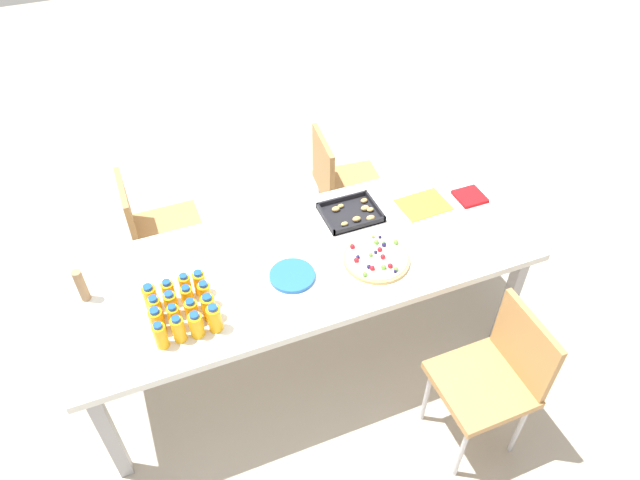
{
  "coord_description": "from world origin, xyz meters",
  "views": [
    {
      "loc": [
        -0.67,
        -1.9,
        2.76
      ],
      "look_at": [
        0.12,
        0.07,
        0.76
      ],
      "focal_mm": 32.7,
      "sensor_mm": 36.0,
      "label": 1
    }
  ],
  "objects_px": {
    "juice_bottle_1": "(178,329)",
    "paper_folder": "(424,205)",
    "juice_bottle_7": "(209,307)",
    "napkin_stack": "(470,197)",
    "chair_far_right": "(341,181)",
    "juice_bottle_6": "(192,312)",
    "chair_far_left": "(155,227)",
    "juice_bottle_13": "(169,292)",
    "juice_bottle_12": "(151,297)",
    "plate_stack": "(292,276)",
    "juice_bottle_9": "(171,305)",
    "juice_bottle_15": "(200,283)",
    "juice_bottle_4": "(157,321)",
    "juice_bottle_14": "(186,287)",
    "juice_bottle_5": "(175,317)",
    "cardboard_tube": "(81,285)",
    "juice_bottle_2": "(196,325)",
    "juice_bottle_3": "(214,318)",
    "chair_near_right": "(496,373)",
    "juice_bottle_10": "(188,299)",
    "juice_bottle_0": "(161,336)",
    "snack_tray": "(352,213)",
    "fruit_pizza": "(377,259)",
    "juice_bottle_8": "(156,309)",
    "juice_bottle_11": "(205,294)"
  },
  "relations": [
    {
      "from": "juice_bottle_0",
      "to": "juice_bottle_10",
      "type": "bearing_deg",
      "value": 45.81
    },
    {
      "from": "juice_bottle_1",
      "to": "juice_bottle_2",
      "type": "xyz_separation_m",
      "value": [
        0.08,
        -0.0,
        -0.0
      ]
    },
    {
      "from": "juice_bottle_8",
      "to": "juice_bottle_9",
      "type": "xyz_separation_m",
      "value": [
        0.07,
        -0.0,
        0.0
      ]
    },
    {
      "from": "juice_bottle_4",
      "to": "paper_folder",
      "type": "distance_m",
      "value": 1.51
    },
    {
      "from": "chair_far_right",
      "to": "napkin_stack",
      "type": "height_order",
      "value": "chair_far_right"
    },
    {
      "from": "chair_far_left",
      "to": "paper_folder",
      "type": "relative_size",
      "value": 3.19
    },
    {
      "from": "juice_bottle_0",
      "to": "chair_far_right",
      "type": "bearing_deg",
      "value": 39.38
    },
    {
      "from": "juice_bottle_0",
      "to": "juice_bottle_2",
      "type": "xyz_separation_m",
      "value": [
        0.15,
        0.0,
        -0.0
      ]
    },
    {
      "from": "chair_far_left",
      "to": "chair_near_right",
      "type": "height_order",
      "value": "same"
    },
    {
      "from": "plate_stack",
      "to": "juice_bottle_7",
      "type": "bearing_deg",
      "value": -167.47
    },
    {
      "from": "juice_bottle_1",
      "to": "paper_folder",
      "type": "relative_size",
      "value": 0.54
    },
    {
      "from": "juice_bottle_6",
      "to": "cardboard_tube",
      "type": "distance_m",
      "value": 0.53
    },
    {
      "from": "juice_bottle_3",
      "to": "napkin_stack",
      "type": "relative_size",
      "value": 0.97
    },
    {
      "from": "juice_bottle_6",
      "to": "napkin_stack",
      "type": "distance_m",
      "value": 1.62
    },
    {
      "from": "plate_stack",
      "to": "paper_folder",
      "type": "height_order",
      "value": "plate_stack"
    },
    {
      "from": "juice_bottle_7",
      "to": "juice_bottle_11",
      "type": "xyz_separation_m",
      "value": [
        0.0,
        0.08,
        -0.0
      ]
    },
    {
      "from": "juice_bottle_1",
      "to": "fruit_pizza",
      "type": "xyz_separation_m",
      "value": [
        0.98,
        0.11,
        -0.05
      ]
    },
    {
      "from": "juice_bottle_7",
      "to": "napkin_stack",
      "type": "relative_size",
      "value": 0.94
    },
    {
      "from": "chair_far_right",
      "to": "juice_bottle_6",
      "type": "bearing_deg",
      "value": -43.67
    },
    {
      "from": "juice_bottle_12",
      "to": "cardboard_tube",
      "type": "xyz_separation_m",
      "value": [
        -0.27,
        0.16,
        0.02
      ]
    },
    {
      "from": "chair_near_right",
      "to": "juice_bottle_5",
      "type": "distance_m",
      "value": 1.46
    },
    {
      "from": "paper_folder",
      "to": "chair_far_right",
      "type": "bearing_deg",
      "value": 107.39
    },
    {
      "from": "juice_bottle_0",
      "to": "juice_bottle_1",
      "type": "distance_m",
      "value": 0.08
    },
    {
      "from": "juice_bottle_5",
      "to": "cardboard_tube",
      "type": "relative_size",
      "value": 0.79
    },
    {
      "from": "juice_bottle_15",
      "to": "plate_stack",
      "type": "distance_m",
      "value": 0.43
    },
    {
      "from": "juice_bottle_4",
      "to": "plate_stack",
      "type": "distance_m",
      "value": 0.65
    },
    {
      "from": "chair_near_right",
      "to": "napkin_stack",
      "type": "bearing_deg",
      "value": -23.24
    },
    {
      "from": "juice_bottle_14",
      "to": "juice_bottle_15",
      "type": "xyz_separation_m",
      "value": [
        0.06,
        0.0,
        -0.0
      ]
    },
    {
      "from": "juice_bottle_4",
      "to": "juice_bottle_14",
      "type": "relative_size",
      "value": 0.97
    },
    {
      "from": "juice_bottle_3",
      "to": "juice_bottle_8",
      "type": "relative_size",
      "value": 1.06
    },
    {
      "from": "juice_bottle_5",
      "to": "cardboard_tube",
      "type": "height_order",
      "value": "cardboard_tube"
    },
    {
      "from": "juice_bottle_4",
      "to": "juice_bottle_14",
      "type": "bearing_deg",
      "value": 43.43
    },
    {
      "from": "juice_bottle_7",
      "to": "juice_bottle_9",
      "type": "relative_size",
      "value": 1.0
    },
    {
      "from": "fruit_pizza",
      "to": "juice_bottle_1",
      "type": "bearing_deg",
      "value": -173.45
    },
    {
      "from": "juice_bottle_3",
      "to": "juice_bottle_12",
      "type": "bearing_deg",
      "value": 135.66
    },
    {
      "from": "juice_bottle_11",
      "to": "cardboard_tube",
      "type": "relative_size",
      "value": 0.8
    },
    {
      "from": "chair_far_right",
      "to": "juice_bottle_9",
      "type": "relative_size",
      "value": 5.87
    },
    {
      "from": "plate_stack",
      "to": "cardboard_tube",
      "type": "distance_m",
      "value": 0.95
    },
    {
      "from": "juice_bottle_11",
      "to": "fruit_pizza",
      "type": "relative_size",
      "value": 0.43
    },
    {
      "from": "juice_bottle_12",
      "to": "plate_stack",
      "type": "xyz_separation_m",
      "value": [
        0.64,
        -0.07,
        -0.05
      ]
    },
    {
      "from": "chair_near_right",
      "to": "juice_bottle_10",
      "type": "xyz_separation_m",
      "value": [
        -1.22,
        0.68,
        0.31
      ]
    },
    {
      "from": "chair_far_right",
      "to": "juice_bottle_2",
      "type": "distance_m",
      "value": 1.56
    },
    {
      "from": "juice_bottle_6",
      "to": "juice_bottle_13",
      "type": "relative_size",
      "value": 0.99
    },
    {
      "from": "juice_bottle_14",
      "to": "paper_folder",
      "type": "relative_size",
      "value": 0.55
    },
    {
      "from": "juice_bottle_0",
      "to": "juice_bottle_2",
      "type": "bearing_deg",
      "value": 1.19
    },
    {
      "from": "juice_bottle_4",
      "to": "snack_tray",
      "type": "bearing_deg",
      "value": 19.73
    },
    {
      "from": "juice_bottle_2",
      "to": "snack_tray",
      "type": "height_order",
      "value": "juice_bottle_2"
    },
    {
      "from": "juice_bottle_12",
      "to": "fruit_pizza",
      "type": "height_order",
      "value": "juice_bottle_12"
    },
    {
      "from": "juice_bottle_14",
      "to": "juice_bottle_4",
      "type": "bearing_deg",
      "value": -136.57
    },
    {
      "from": "chair_far_left",
      "to": "juice_bottle_13",
      "type": "bearing_deg",
      "value": -1.8
    }
  ]
}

